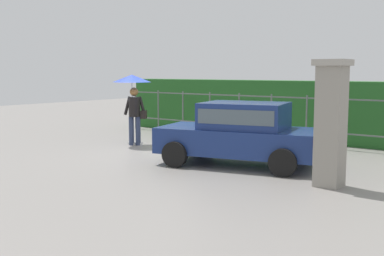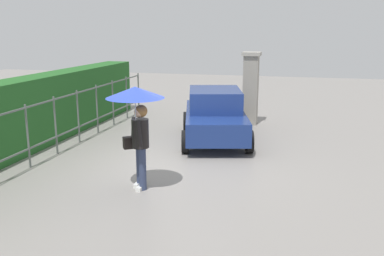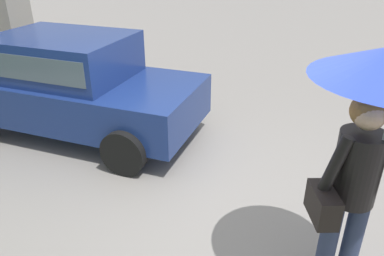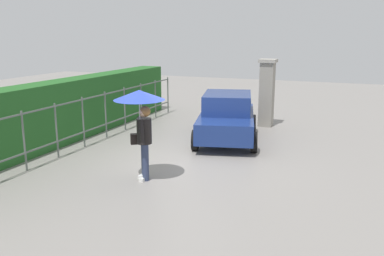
# 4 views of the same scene
# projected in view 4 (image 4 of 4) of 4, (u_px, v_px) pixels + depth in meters

# --- Properties ---
(ground_plane) EXTENTS (40.00, 40.00, 0.00)m
(ground_plane) POSITION_uv_depth(u_px,v_px,m) (185.00, 161.00, 10.81)
(ground_plane) COLOR gray
(car) EXTENTS (3.99, 2.57, 1.48)m
(car) POSITION_uv_depth(u_px,v_px,m) (227.00, 115.00, 12.77)
(car) COLOR navy
(car) RESTS_ON ground
(pedestrian) EXTENTS (1.14, 1.14, 2.10)m
(pedestrian) POSITION_uv_depth(u_px,v_px,m) (141.00, 110.00, 9.04)
(pedestrian) COLOR #2D3856
(pedestrian) RESTS_ON ground
(gate_pillar) EXTENTS (0.60, 0.60, 2.42)m
(gate_pillar) POSITION_uv_depth(u_px,v_px,m) (267.00, 92.00, 14.61)
(gate_pillar) COLOR gray
(gate_pillar) RESTS_ON ground
(fence_section) EXTENTS (10.59, 0.05, 1.50)m
(fence_section) POSITION_uv_depth(u_px,v_px,m) (95.00, 116.00, 12.51)
(fence_section) COLOR #59605B
(fence_section) RESTS_ON ground
(hedge_row) EXTENTS (11.54, 0.90, 1.90)m
(hedge_row) POSITION_uv_depth(u_px,v_px,m) (68.00, 110.00, 12.85)
(hedge_row) COLOR #235B23
(hedge_row) RESTS_ON ground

